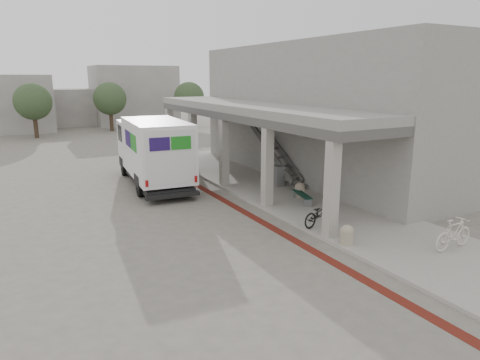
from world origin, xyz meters
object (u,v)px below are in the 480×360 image
fedex_truck (153,150)px  bicycle_black (320,213)px  utility_cabinet (278,176)px  bicycle_cream (454,234)px  bench (302,196)px

fedex_truck → bicycle_black: fedex_truck is taller
utility_cabinet → bicycle_cream: 9.23m
bicycle_cream → fedex_truck: bearing=21.6°
bench → bicycle_black: size_ratio=0.94×
fedex_truck → bicycle_black: (3.31, -9.13, -1.19)m
utility_cabinet → bench: bearing=-99.6°
bench → utility_cabinet: (0.66, 2.89, 0.23)m
bench → bicycle_black: bearing=-97.7°
fedex_truck → utility_cabinet: fedex_truck is taller
bench → bicycle_black: 2.89m
utility_cabinet → bicycle_cream: bearing=-84.1°
utility_cabinet → bicycle_black: 5.83m
bicycle_cream → bicycle_black: bearing=29.4°
bicycle_black → utility_cabinet: bearing=-31.2°
utility_cabinet → bicycle_cream: (0.43, -9.22, -0.00)m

